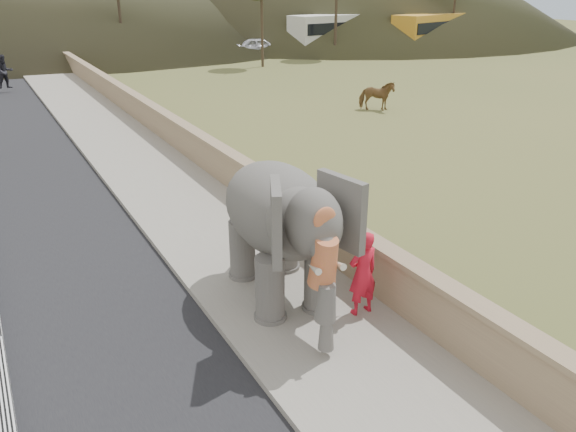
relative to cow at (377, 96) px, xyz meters
name	(u,v)px	position (x,y,z in m)	size (l,w,h in m)	color
ground	(268,287)	(-12.23, -12.44, -0.69)	(160.00, 160.00, 0.00)	olive
walkway	(136,158)	(-12.23, -2.44, -0.62)	(3.00, 120.00, 0.15)	#9E9687
parapet	(180,139)	(-10.58, -2.44, -0.14)	(0.30, 120.00, 1.10)	tan
cow	(377,96)	(0.00, 0.00, 0.00)	(0.75, 1.64, 1.38)	brown
distant_car	(261,47)	(4.69, 21.67, 0.03)	(1.70, 4.23, 1.44)	silver
bus_white	(346,33)	(12.64, 20.92, 0.86)	(2.50, 11.00, 3.10)	white
bus_orange	(439,32)	(20.50, 17.76, 0.86)	(2.50, 11.00, 3.10)	gold
elephant_and_man	(280,228)	(-12.21, -12.91, 0.80)	(2.42, 3.94, 2.70)	slate
trees	(52,12)	(-11.92, 15.04, 3.37)	(47.69, 43.07, 9.30)	#473828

